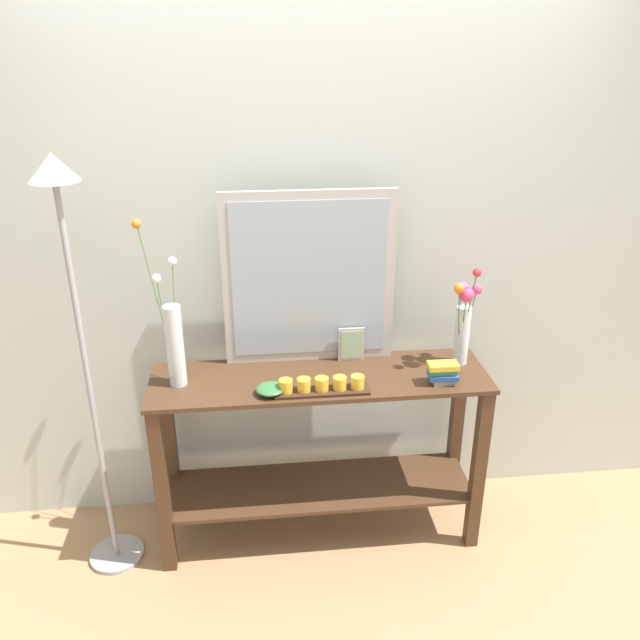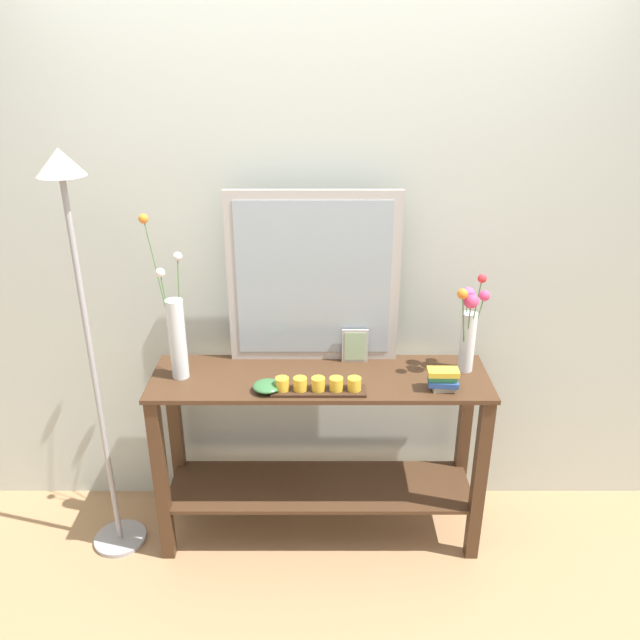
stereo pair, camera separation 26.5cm
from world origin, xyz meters
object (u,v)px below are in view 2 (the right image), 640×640
at_px(candle_tray, 318,386).
at_px(book_stack, 443,379).
at_px(floor_lamp, 82,300).
at_px(picture_frame_small, 355,346).
at_px(tall_vase_left, 176,331).
at_px(vase_right, 469,325).
at_px(console_table, 320,438).
at_px(decorative_bowl, 267,386).
at_px(mirror_leaning, 314,279).

height_order(candle_tray, book_stack, book_stack).
xyz_separation_m(candle_tray, floor_lamp, (-0.94, 0.06, 0.36)).
bearing_deg(picture_frame_small, tall_vase_left, -170.49).
bearing_deg(vase_right, console_table, -175.29).
bearing_deg(decorative_bowl, picture_frame_small, 35.18).
height_order(decorative_bowl, floor_lamp, floor_lamp).
distance_m(tall_vase_left, picture_frame_small, 0.78).
bearing_deg(tall_vase_left, floor_lamp, -165.92).
bearing_deg(decorative_bowl, mirror_leaning, 57.45).
bearing_deg(book_stack, console_table, 167.68).
relative_size(console_table, floor_lamp, 0.80).
relative_size(tall_vase_left, book_stack, 5.18).
distance_m(console_table, vase_right, 0.83).
relative_size(mirror_leaning, picture_frame_small, 4.89).
height_order(mirror_leaning, candle_tray, mirror_leaning).
bearing_deg(tall_vase_left, decorative_bowl, -19.43).
distance_m(candle_tray, picture_frame_small, 0.32).
bearing_deg(picture_frame_small, book_stack, -35.39).
relative_size(console_table, vase_right, 3.14).
xyz_separation_m(candle_tray, picture_frame_small, (0.16, 0.27, 0.05)).
relative_size(tall_vase_left, decorative_bowl, 5.75).
distance_m(mirror_leaning, book_stack, 0.69).
relative_size(console_table, mirror_leaning, 1.89).
height_order(mirror_leaning, picture_frame_small, mirror_leaning).
height_order(vase_right, book_stack, vase_right).
distance_m(vase_right, floor_lamp, 1.59).
bearing_deg(candle_tray, decorative_bowl, 177.33).
bearing_deg(floor_lamp, candle_tray, -3.73).
xyz_separation_m(console_table, tall_vase_left, (-0.60, 0.01, 0.53)).
distance_m(candle_tray, decorative_bowl, 0.21).
distance_m(console_table, decorative_bowl, 0.42).
bearing_deg(mirror_leaning, floor_lamp, -164.95).
height_order(candle_tray, decorative_bowl, candle_tray).
xyz_separation_m(console_table, mirror_leaning, (-0.03, 0.17, 0.70)).
relative_size(decorative_bowl, book_stack, 0.90).
distance_m(vase_right, candle_tray, 0.69).
relative_size(vase_right, decorative_bowl, 3.89).
relative_size(mirror_leaning, floor_lamp, 0.42).
distance_m(tall_vase_left, book_stack, 1.13).
height_order(vase_right, floor_lamp, floor_lamp).
relative_size(candle_tray, floor_lamp, 0.22).
bearing_deg(picture_frame_small, decorative_bowl, -144.82).
bearing_deg(console_table, vase_right, 4.71).
bearing_deg(tall_vase_left, mirror_leaning, 15.62).
relative_size(mirror_leaning, book_stack, 5.81).
bearing_deg(tall_vase_left, console_table, -1.04).
bearing_deg(tall_vase_left, candle_tray, -13.76).
xyz_separation_m(vase_right, candle_tray, (-0.64, -0.19, -0.19)).
bearing_deg(book_stack, tall_vase_left, 173.75).
distance_m(tall_vase_left, candle_tray, 0.64).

